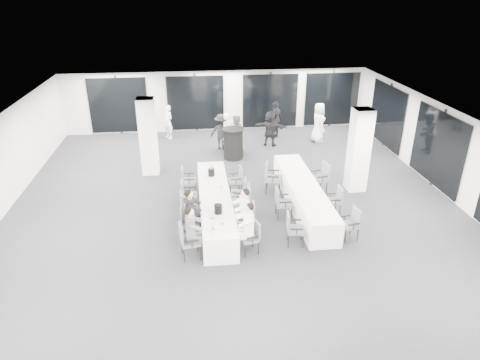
{
  "coord_description": "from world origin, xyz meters",
  "views": [
    {
      "loc": [
        -1.23,
        -11.63,
        6.38
      ],
      "look_at": [
        0.12,
        -0.2,
        1.09
      ],
      "focal_mm": 32.0,
      "sensor_mm": 36.0,
      "label": 1
    }
  ],
  "objects_px": {
    "chair_side_left_far": "(271,176)",
    "chair_side_left_near": "(293,227)",
    "chair_main_left_near": "(187,239)",
    "standing_guest_g": "(168,120)",
    "standing_guest_c": "(221,130)",
    "standing_guest_e": "(319,120)",
    "chair_main_left_second": "(187,219)",
    "chair_side_right_near": "(352,222)",
    "chair_main_left_far": "(187,179)",
    "chair_main_left_fourth": "(187,193)",
    "chair_side_right_mid": "(335,199)",
    "cocktail_table": "(233,143)",
    "chair_side_left_mid": "(281,201)",
    "banquet_table_main": "(215,205)",
    "standing_guest_a": "(228,130)",
    "standing_guest_b": "(236,132)",
    "banquet_table_side": "(303,195)",
    "chair_main_left_mid": "(187,205)",
    "ice_bucket_far": "(211,172)",
    "chair_side_right_far": "(321,176)",
    "ice_bucket_near": "(218,209)",
    "standing_guest_h": "(359,133)",
    "chair_main_right_mid": "(244,200)",
    "standing_guest_f": "(270,126)",
    "chair_main_right_far": "(237,178)",
    "chair_main_right_second": "(248,218)",
    "chair_main_right_fourth": "(241,191)",
    "standing_guest_d": "(276,117)",
    "chair_main_right_near": "(252,235)"
  },
  "relations": [
    {
      "from": "standing_guest_f",
      "to": "ice_bucket_far",
      "type": "xyz_separation_m",
      "value": [
        -2.76,
        -4.6,
        0.01
      ]
    },
    {
      "from": "banquet_table_main",
      "to": "standing_guest_a",
      "type": "height_order",
      "value": "standing_guest_a"
    },
    {
      "from": "cocktail_table",
      "to": "standing_guest_b",
      "type": "xyz_separation_m",
      "value": [
        0.16,
        0.58,
        0.29
      ]
    },
    {
      "from": "banquet_table_side",
      "to": "cocktail_table",
      "type": "height_order",
      "value": "cocktail_table"
    },
    {
      "from": "chair_main_left_second",
      "to": "standing_guest_f",
      "type": "height_order",
      "value": "standing_guest_f"
    },
    {
      "from": "chair_main_right_far",
      "to": "chair_side_left_mid",
      "type": "xyz_separation_m",
      "value": [
        1.12,
        -1.81,
        0.03
      ]
    },
    {
      "from": "standing_guest_c",
      "to": "ice_bucket_far",
      "type": "distance_m",
      "value": 4.46
    },
    {
      "from": "chair_main_right_near",
      "to": "chair_side_left_mid",
      "type": "relative_size",
      "value": 0.92
    },
    {
      "from": "standing_guest_b",
      "to": "ice_bucket_far",
      "type": "distance_m",
      "value": 4.07
    },
    {
      "from": "chair_main_left_far",
      "to": "chair_side_left_near",
      "type": "distance_m",
      "value": 4.4
    },
    {
      "from": "chair_main_left_fourth",
      "to": "chair_main_right_far",
      "type": "distance_m",
      "value": 1.92
    },
    {
      "from": "chair_side_left_mid",
      "to": "chair_main_left_near",
      "type": "bearing_deg",
      "value": -54.56
    },
    {
      "from": "chair_main_right_far",
      "to": "chair_side_left_mid",
      "type": "bearing_deg",
      "value": -153.01
    },
    {
      "from": "cocktail_table",
      "to": "chair_main_left_fourth",
      "type": "xyz_separation_m",
      "value": [
        -1.85,
        -4.06,
        -0.08
      ]
    },
    {
      "from": "standing_guest_e",
      "to": "standing_guest_g",
      "type": "bearing_deg",
      "value": 72.37
    },
    {
      "from": "chair_side_left_mid",
      "to": "standing_guest_h",
      "type": "relative_size",
      "value": 0.52
    },
    {
      "from": "banquet_table_side",
      "to": "chair_side_right_far",
      "type": "distance_m",
      "value": 1.25
    },
    {
      "from": "chair_main_left_mid",
      "to": "chair_main_left_near",
      "type": "bearing_deg",
      "value": -7.61
    },
    {
      "from": "chair_main_left_near",
      "to": "chair_side_left_far",
      "type": "distance_m",
      "value": 4.47
    },
    {
      "from": "chair_main_right_mid",
      "to": "chair_main_left_far",
      "type": "bearing_deg",
      "value": 44.7
    },
    {
      "from": "banquet_table_side",
      "to": "chair_side_right_mid",
      "type": "xyz_separation_m",
      "value": [
        0.83,
        -0.63,
        0.13
      ]
    },
    {
      "from": "standing_guest_c",
      "to": "standing_guest_e",
      "type": "relative_size",
      "value": 0.88
    },
    {
      "from": "chair_main_left_second",
      "to": "chair_side_left_far",
      "type": "xyz_separation_m",
      "value": [
        2.78,
        2.51,
        0.04
      ]
    },
    {
      "from": "standing_guest_d",
      "to": "chair_side_right_near",
      "type": "bearing_deg",
      "value": 41.5
    },
    {
      "from": "chair_side_left_far",
      "to": "standing_guest_b",
      "type": "distance_m",
      "value": 3.86
    },
    {
      "from": "cocktail_table",
      "to": "standing_guest_g",
      "type": "distance_m",
      "value": 3.86
    },
    {
      "from": "standing_guest_g",
      "to": "banquet_table_main",
      "type": "bearing_deg",
      "value": -24.47
    },
    {
      "from": "chair_main_right_mid",
      "to": "chair_side_left_near",
      "type": "bearing_deg",
      "value": -142.32
    },
    {
      "from": "chair_side_left_mid",
      "to": "banquet_table_side",
      "type": "bearing_deg",
      "value": 130.52
    },
    {
      "from": "chair_main_right_fourth",
      "to": "chair_side_left_mid",
      "type": "xyz_separation_m",
      "value": [
        1.12,
        -0.8,
        0.01
      ]
    },
    {
      "from": "chair_main_left_far",
      "to": "chair_main_right_far",
      "type": "relative_size",
      "value": 1.03
    },
    {
      "from": "standing_guest_g",
      "to": "standing_guest_h",
      "type": "distance_m",
      "value": 8.29
    },
    {
      "from": "chair_main_right_fourth",
      "to": "standing_guest_e",
      "type": "relative_size",
      "value": 0.48
    },
    {
      "from": "standing_guest_e",
      "to": "standing_guest_h",
      "type": "relative_size",
      "value": 1.05
    },
    {
      "from": "ice_bucket_near",
      "to": "chair_main_right_second",
      "type": "bearing_deg",
      "value": -1.39
    },
    {
      "from": "standing_guest_h",
      "to": "ice_bucket_far",
      "type": "distance_m",
      "value": 6.9
    },
    {
      "from": "chair_main_right_fourth",
      "to": "chair_side_left_mid",
      "type": "bearing_deg",
      "value": -115.01
    },
    {
      "from": "chair_side_left_far",
      "to": "chair_side_left_near",
      "type": "bearing_deg",
      "value": 14.22
    },
    {
      "from": "chair_main_left_mid",
      "to": "ice_bucket_far",
      "type": "bearing_deg",
      "value": 145.35
    },
    {
      "from": "chair_main_left_mid",
      "to": "standing_guest_c",
      "type": "xyz_separation_m",
      "value": [
        1.47,
        5.99,
        0.3
      ]
    },
    {
      "from": "banquet_table_side",
      "to": "standing_guest_c",
      "type": "xyz_separation_m",
      "value": [
        -2.15,
        5.37,
        0.48
      ]
    },
    {
      "from": "cocktail_table",
      "to": "chair_main_right_second",
      "type": "relative_size",
      "value": 1.24
    },
    {
      "from": "chair_main_left_near",
      "to": "chair_side_left_mid",
      "type": "bearing_deg",
      "value": 114.08
    },
    {
      "from": "chair_main_left_second",
      "to": "chair_side_right_near",
      "type": "height_order",
      "value": "chair_main_left_second"
    },
    {
      "from": "chair_main_left_near",
      "to": "standing_guest_g",
      "type": "relative_size",
      "value": 0.57
    },
    {
      "from": "banquet_table_side",
      "to": "chair_side_left_near",
      "type": "relative_size",
      "value": 5.4
    },
    {
      "from": "chair_main_left_fourth",
      "to": "chair_side_right_mid",
      "type": "relative_size",
      "value": 1.07
    },
    {
      "from": "chair_side_right_mid",
      "to": "ice_bucket_near",
      "type": "bearing_deg",
      "value": 103.1
    },
    {
      "from": "cocktail_table",
      "to": "chair_main_left_second",
      "type": "height_order",
      "value": "cocktail_table"
    },
    {
      "from": "chair_main_left_second",
      "to": "standing_guest_e",
      "type": "relative_size",
      "value": 0.49
    }
  ]
}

